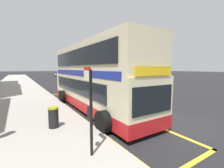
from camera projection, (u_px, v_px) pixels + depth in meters
name	position (u px, v px, depth m)	size (l,w,h in m)	color
ground_plane	(53.00, 81.00, 34.72)	(260.00, 260.00, 0.00)	black
pavement_near	(17.00, 82.00, 31.00)	(6.00, 76.00, 0.14)	#A39E93
double_decker_bus	(93.00, 79.00, 10.45)	(3.17, 11.05, 4.40)	beige
bus_bay_markings	(91.00, 108.00, 10.63)	(2.83, 14.72, 0.01)	yellow
bus_stop_sign	(90.00, 104.00, 4.58)	(0.09, 0.51, 2.72)	black
parked_car_white_kerbside	(59.00, 74.00, 50.60)	(2.09, 4.20, 1.62)	silver
parked_car_grey_across	(65.00, 77.00, 36.26)	(2.09, 4.20, 1.62)	slate
litter_bin	(53.00, 117.00, 6.81)	(0.46, 0.46, 0.95)	black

